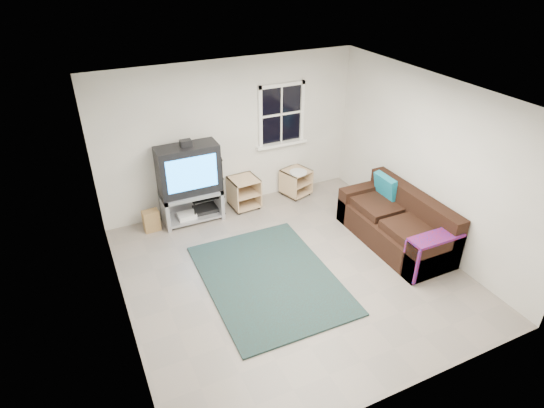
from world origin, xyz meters
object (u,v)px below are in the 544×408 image
av_rack (205,190)px  side_table_right (295,180)px  side_table_left (243,191)px  tv_unit (189,178)px  sofa (397,225)px

av_rack → side_table_right: av_rack is taller
av_rack → side_table_left: 0.72m
tv_unit → sofa: 3.45m
side_table_right → sofa: size_ratio=0.29×
side_table_right → sofa: 2.21m
av_rack → side_table_right: size_ratio=1.96×
tv_unit → av_rack: (0.27, 0.05, -0.32)m
av_rack → sofa: 3.24m
tv_unit → sofa: (2.73, -2.04, -0.49)m
tv_unit → sofa: bearing=-36.8°
side_table_left → sofa: (1.77, -2.09, 0.02)m
av_rack → tv_unit: bearing=-169.7°
tv_unit → side_table_right: 2.08m
side_table_left → side_table_right: side_table_left is taller
tv_unit → av_rack: 0.42m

